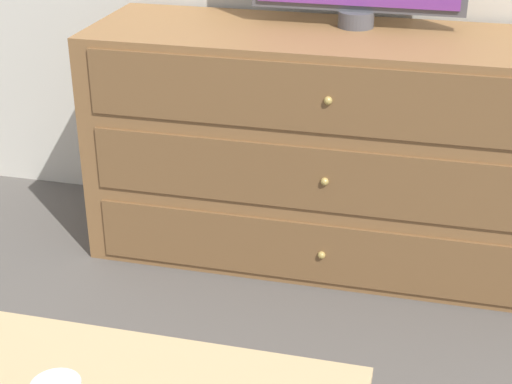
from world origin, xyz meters
The scene contains 2 objects.
ground_plane centered at (0.00, 0.00, 0.00)m, with size 12.00×12.00×0.00m, color #56514C.
dresser centered at (0.11, -0.28, 0.37)m, with size 1.56×0.51×0.75m.
Camera 1 is at (0.41, -2.58, 1.35)m, focal length 55.00 mm.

